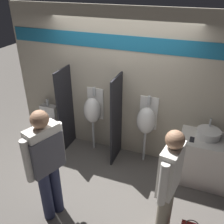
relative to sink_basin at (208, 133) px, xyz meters
The scene contains 12 objects.
ground_plane 1.85m from the sink_basin, 168.14° to the right, with size 16.00×16.00×0.00m, color #5B5651.
display_wall 1.67m from the sink_basin, behind, with size 4.29×0.07×2.70m.
sink_counter 0.48m from the sink_basin, 50.41° to the right, with size 0.93×0.60×0.83m.
sink_basin is the anchor object (origin of this frame).
cell_phone 0.30m from the sink_basin, 141.72° to the right, with size 0.07×0.14×0.01m.
divider_near_counter 2.59m from the sink_basin, behind, with size 0.03×0.54×1.65m.
divider_mid 1.55m from the sink_basin, behind, with size 0.03×0.54×1.65m.
urinal_near_counter 2.07m from the sink_basin, behind, with size 0.34×0.32×1.29m.
urinal_far 1.04m from the sink_basin, behind, with size 0.34×0.32×1.29m.
toilet 3.16m from the sink_basin, behind, with size 0.41×0.57×0.89m.
person_in_vest 2.51m from the sink_basin, 141.03° to the right, with size 0.36×0.57×1.72m.
person_with_lanyard 1.38m from the sink_basin, 107.00° to the right, with size 0.25×0.57×1.64m.
Camera 1 is at (1.34, -3.30, 3.10)m, focal length 40.00 mm.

